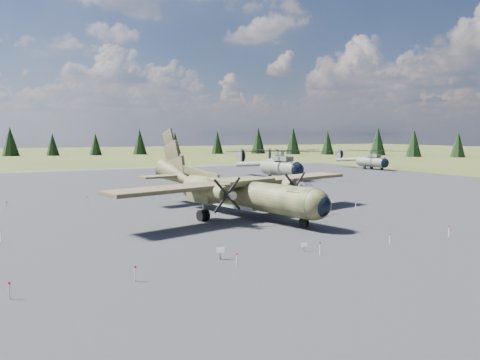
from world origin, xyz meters
name	(u,v)px	position (x,y,z in m)	size (l,w,h in m)	color
ground	(210,223)	(0.00, 0.00, 0.00)	(500.00, 500.00, 0.00)	brown
apron	(173,207)	(0.00, 10.00, 0.00)	(120.00, 120.00, 0.04)	slate
transport_plane	(235,188)	(3.71, 2.49, 2.58)	(27.06, 24.22, 8.99)	#333B20
helicopter_near	(281,159)	(26.34, 30.81, 3.56)	(23.20, 24.85, 5.01)	slate
helicopter_mid	(277,156)	(33.02, 42.94, 3.28)	(23.38, 23.38, 4.62)	slate
helicopter_far	(372,156)	(56.05, 40.98, 3.01)	(18.98, 20.78, 4.24)	slate
info_placard_left	(220,251)	(-4.20, -11.59, 0.53)	(0.55, 0.35, 0.80)	gray
info_placard_right	(304,246)	(1.63, -12.24, 0.41)	(0.42, 0.26, 0.61)	gray
barrier_fence	(205,217)	(-0.46, -0.08, 0.51)	(33.12, 29.62, 0.85)	white
treeline	(226,171)	(-0.21, -3.87, 4.82)	(295.40, 302.56, 10.93)	black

